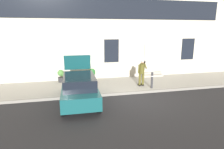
# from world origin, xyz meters

# --- Properties ---
(ground_plane) EXTENTS (80.00, 80.00, 0.00)m
(ground_plane) POSITION_xyz_m (0.00, 0.00, 0.00)
(ground_plane) COLOR #232326
(sidewalk) EXTENTS (24.00, 3.60, 0.15)m
(sidewalk) POSITION_xyz_m (0.00, 2.80, 0.07)
(sidewalk) COLOR #99968E
(sidewalk) RESTS_ON ground
(curb_edge) EXTENTS (24.00, 0.12, 0.15)m
(curb_edge) POSITION_xyz_m (0.00, 0.94, 0.07)
(curb_edge) COLOR gray
(curb_edge) RESTS_ON ground
(building_facade) EXTENTS (24.00, 1.52, 7.50)m
(building_facade) POSITION_xyz_m (0.01, 5.29, 3.73)
(building_facade) COLOR beige
(building_facade) RESTS_ON ground
(entrance_stoop) EXTENTS (1.67, 0.64, 0.32)m
(entrance_stoop) POSITION_xyz_m (2.91, 4.33, 0.28)
(entrance_stoop) COLOR #9E998E
(entrance_stoop) RESTS_ON sidewalk
(hatchback_car_teal) EXTENTS (1.83, 4.09, 2.34)m
(hatchback_car_teal) POSITION_xyz_m (-2.97, 0.18, 0.80)
(hatchback_car_teal) COLOR #165156
(hatchback_car_teal) RESTS_ON ground
(bollard_near_person) EXTENTS (0.15, 0.15, 1.04)m
(bollard_near_person) POSITION_xyz_m (1.58, 1.35, 0.71)
(bollard_near_person) COLOR #333338
(bollard_near_person) RESTS_ON sidewalk
(person_on_phone) EXTENTS (0.51, 0.48, 1.75)m
(person_on_phone) POSITION_xyz_m (1.12, 1.94, 1.15)
(person_on_phone) COLOR #514C1E
(person_on_phone) RESTS_ON sidewalk
(planter_charcoal) EXTENTS (0.44, 0.44, 0.86)m
(planter_charcoal) POSITION_xyz_m (-4.01, 4.13, 0.61)
(planter_charcoal) COLOR #2D2D30
(planter_charcoal) RESTS_ON sidewalk
(planter_cream) EXTENTS (0.44, 0.44, 0.86)m
(planter_cream) POSITION_xyz_m (-1.81, 4.11, 0.61)
(planter_cream) COLOR beige
(planter_cream) RESTS_ON sidewalk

